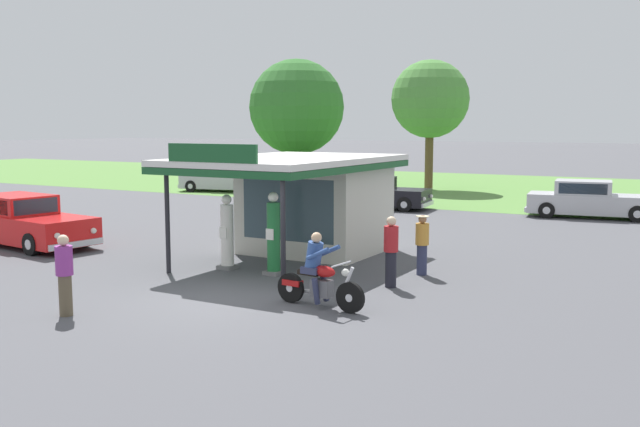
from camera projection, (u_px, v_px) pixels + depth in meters
ground_plane at (225, 298)px, 15.49m from camera, size 300.00×300.00×0.00m
grass_verge_strip at (534, 190)px, 41.45m from camera, size 120.00×24.00×0.01m
service_station_kiosk at (309, 196)px, 20.71m from camera, size 4.38×6.86×3.34m
gas_pump_nearside at (227, 235)px, 18.53m from camera, size 0.44×0.44×1.98m
gas_pump_offside at (274, 237)px, 17.82m from camera, size 0.44×0.44×2.11m
motorcycle_with_rider at (318, 277)px, 14.61m from camera, size 2.14×0.70×1.58m
featured_classic_sedan at (22, 222)px, 22.33m from camera, size 5.76×2.56×1.58m
parked_car_back_row_far_left at (590, 201)px, 28.95m from camera, size 5.35×2.49×1.52m
parked_car_back_row_centre at (375, 194)px, 32.27m from camera, size 5.11×2.39×1.44m
parked_car_back_row_centre_left at (224, 179)px, 40.58m from camera, size 5.14×2.95×1.52m
bystander_chatting_near_pumps at (65, 273)px, 13.95m from camera, size 0.34×0.34×1.63m
bystander_leaning_by_kiosk at (422, 243)px, 17.80m from camera, size 0.34×0.34×1.53m
bystander_admiring_sedan at (391, 250)px, 16.42m from camera, size 0.34×0.34×1.67m
tree_oak_far_left at (432, 101)px, 41.17m from camera, size 4.56×4.56×7.59m
tree_oak_far_right at (297, 107)px, 50.29m from camera, size 6.79×6.79×8.48m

